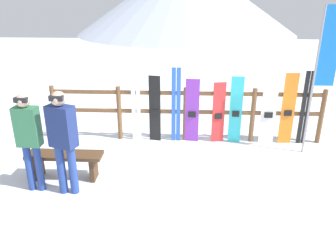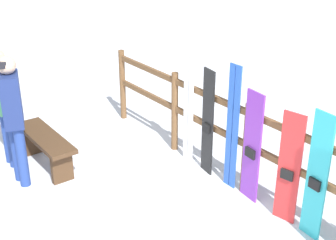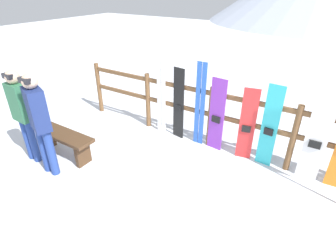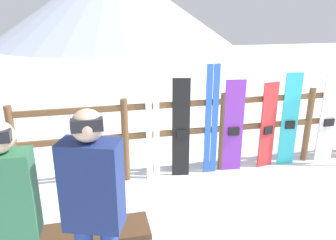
{
  "view_description": "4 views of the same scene",
  "coord_description": "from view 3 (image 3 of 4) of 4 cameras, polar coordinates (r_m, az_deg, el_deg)",
  "views": [
    {
      "loc": [
        -0.04,
        -4.89,
        3.08
      ],
      "look_at": [
        -0.33,
        0.9,
        0.85
      ],
      "focal_mm": 35.0,
      "sensor_mm": 36.0,
      "label": 1
    },
    {
      "loc": [
        3.56,
        -1.97,
        3.3
      ],
      "look_at": [
        -0.41,
        0.98,
        1.1
      ],
      "focal_mm": 50.0,
      "sensor_mm": 36.0,
      "label": 2
    },
    {
      "loc": [
        1.67,
        -2.29,
        2.88
      ],
      "look_at": [
        -0.34,
        0.92,
        0.88
      ],
      "focal_mm": 28.0,
      "sensor_mm": 36.0,
      "label": 3
    },
    {
      "loc": [
        -1.85,
        -2.44,
        2.35
      ],
      "look_at": [
        -1.03,
        1.09,
        1.14
      ],
      "focal_mm": 35.0,
      "sensor_mm": 36.0,
      "label": 4
    }
  ],
  "objects": [
    {
      "name": "snowboard_white",
      "position": [
        4.65,
        29.53,
        -3.82
      ],
      "size": [
        0.32,
        0.06,
        1.46
      ],
      "color": "white",
      "rests_on": "ground"
    },
    {
      "name": "bench",
      "position": [
        5.14,
        -21.93,
        -3.85
      ],
      "size": [
        1.32,
        0.36,
        0.49
      ],
      "color": "#4C331E",
      "rests_on": "ground"
    },
    {
      "name": "snowboard_purple",
      "position": [
        4.9,
        10.56,
        0.95
      ],
      "size": [
        0.3,
        0.08,
        1.42
      ],
      "color": "purple",
      "rests_on": "ground"
    },
    {
      "name": "person_navy",
      "position": [
        4.49,
        -26.25,
        0.29
      ],
      "size": [
        0.47,
        0.36,
        1.74
      ],
      "color": "navy",
      "rests_on": "ground"
    },
    {
      "name": "fence",
      "position": [
        4.99,
        9.32,
        1.8
      ],
      "size": [
        5.97,
        0.1,
        1.21
      ],
      "color": "brown",
      "rests_on": "ground"
    },
    {
      "name": "ski_pair_blue",
      "position": [
        4.97,
        6.97,
        3.21
      ],
      "size": [
        0.19,
        0.02,
        1.66
      ],
      "color": "blue",
      "rests_on": "ground"
    },
    {
      "name": "snowboard_red",
      "position": [
        4.77,
        16.86,
        -1.08
      ],
      "size": [
        0.27,
        0.09,
        1.36
      ],
      "color": "red",
      "rests_on": "ground"
    },
    {
      "name": "ski_pair_white",
      "position": [
        5.38,
        -1.48,
        4.95
      ],
      "size": [
        0.19,
        0.02,
        1.59
      ],
      "color": "white",
      "rests_on": "ground"
    },
    {
      "name": "snowboard_black_stripe",
      "position": [
        5.2,
        2.31,
        3.4
      ],
      "size": [
        0.25,
        0.09,
        1.48
      ],
      "color": "black",
      "rests_on": "ground"
    },
    {
      "name": "ground_plane",
      "position": [
        4.04,
        -2.93,
        -17.7
      ],
      "size": [
        40.0,
        40.0,
        0.0
      ],
      "primitive_type": "plane",
      "color": "white"
    },
    {
      "name": "snowboard_cyan",
      "position": [
        4.68,
        21.22,
        -1.51
      ],
      "size": [
        0.27,
        0.07,
        1.49
      ],
      "color": "#2DBFCC",
      "rests_on": "ground"
    },
    {
      "name": "person_plaid_green",
      "position": [
        5.0,
        -29.26,
        1.95
      ],
      "size": [
        0.38,
        0.22,
        1.68
      ],
      "color": "navy",
      "rests_on": "ground"
    }
  ]
}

